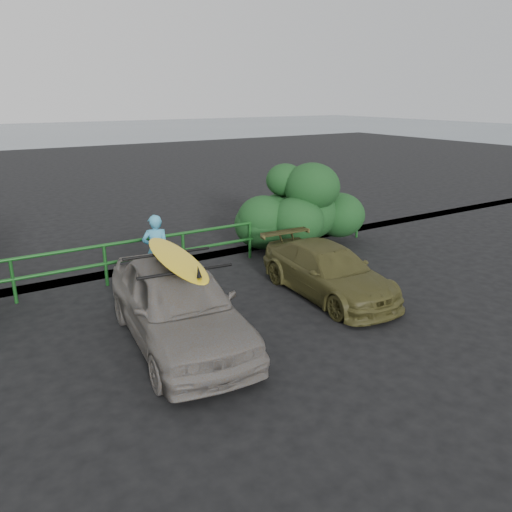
{
  "coord_description": "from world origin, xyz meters",
  "views": [
    {
      "loc": [
        -3.9,
        -6.34,
        4.35
      ],
      "look_at": [
        1.35,
        2.05,
        1.15
      ],
      "focal_mm": 35.0,
      "sensor_mm": 36.0,
      "label": 1
    }
  ],
  "objects_px": {
    "olive_vehicle": "(328,271)",
    "man": "(156,250)",
    "surfboard": "(176,258)",
    "sedan": "(178,303)",
    "guardrail": "(146,258)"
  },
  "relations": [
    {
      "from": "guardrail",
      "to": "sedan",
      "type": "height_order",
      "value": "sedan"
    },
    {
      "from": "man",
      "to": "guardrail",
      "type": "bearing_deg",
      "value": -67.83
    },
    {
      "from": "guardrail",
      "to": "surfboard",
      "type": "bearing_deg",
      "value": -100.98
    },
    {
      "from": "olive_vehicle",
      "to": "surfboard",
      "type": "relative_size",
      "value": 1.33
    },
    {
      "from": "olive_vehicle",
      "to": "man",
      "type": "relative_size",
      "value": 2.25
    },
    {
      "from": "surfboard",
      "to": "guardrail",
      "type": "bearing_deg",
      "value": 85.05
    },
    {
      "from": "surfboard",
      "to": "sedan",
      "type": "bearing_deg",
      "value": 6.03
    },
    {
      "from": "guardrail",
      "to": "man",
      "type": "bearing_deg",
      "value": -84.57
    },
    {
      "from": "guardrail",
      "to": "surfboard",
      "type": "relative_size",
      "value": 4.82
    },
    {
      "from": "guardrail",
      "to": "olive_vehicle",
      "type": "bearing_deg",
      "value": -46.15
    },
    {
      "from": "guardrail",
      "to": "olive_vehicle",
      "type": "distance_m",
      "value": 4.48
    },
    {
      "from": "olive_vehicle",
      "to": "man",
      "type": "distance_m",
      "value": 4.04
    },
    {
      "from": "olive_vehicle",
      "to": "man",
      "type": "bearing_deg",
      "value": 141.72
    },
    {
      "from": "olive_vehicle",
      "to": "man",
      "type": "height_order",
      "value": "man"
    },
    {
      "from": "sedan",
      "to": "olive_vehicle",
      "type": "bearing_deg",
      "value": 11.08
    }
  ]
}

